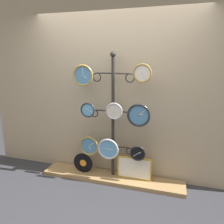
{
  "coord_description": "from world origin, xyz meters",
  "views": [
    {
      "loc": [
        0.88,
        -2.58,
        1.83
      ],
      "look_at": [
        0.0,
        0.36,
        1.08
      ],
      "focal_mm": 35.0,
      "sensor_mm": 36.0,
      "label": 1
    }
  ],
  "objects_px": {
    "clock_bottom_left": "(89,146)",
    "vinyl_record": "(83,163)",
    "clock_middle_right": "(139,115)",
    "clock_top_left": "(83,75)",
    "clock_middle_center": "(114,111)",
    "clock_bottom_center": "(108,149)",
    "picture_frame": "(134,168)",
    "clock_middle_left": "(88,110)",
    "display_stand": "(113,129)",
    "clock_bottom_right": "(138,153)",
    "clock_top_right": "(142,73)"
  },
  "relations": [
    {
      "from": "clock_top_left",
      "to": "clock_top_right",
      "type": "distance_m",
      "value": 0.85
    },
    {
      "from": "display_stand",
      "to": "clock_top_left",
      "type": "height_order",
      "value": "display_stand"
    },
    {
      "from": "clock_top_right",
      "to": "clock_middle_left",
      "type": "distance_m",
      "value": 0.95
    },
    {
      "from": "clock_bottom_center",
      "to": "picture_frame",
      "type": "relative_size",
      "value": 0.63
    },
    {
      "from": "clock_bottom_left",
      "to": "clock_bottom_center",
      "type": "xyz_separation_m",
      "value": [
        0.31,
        -0.0,
        -0.01
      ]
    },
    {
      "from": "clock_middle_right",
      "to": "clock_bottom_center",
      "type": "bearing_deg",
      "value": 177.09
    },
    {
      "from": "display_stand",
      "to": "clock_top_right",
      "type": "xyz_separation_m",
      "value": [
        0.43,
        -0.11,
        0.84
      ]
    },
    {
      "from": "clock_top_left",
      "to": "clock_bottom_right",
      "type": "distance_m",
      "value": 1.36
    },
    {
      "from": "clock_top_left",
      "to": "clock_bottom_left",
      "type": "relative_size",
      "value": 1.0
    },
    {
      "from": "clock_middle_left",
      "to": "clock_bottom_center",
      "type": "distance_m",
      "value": 0.66
    },
    {
      "from": "clock_middle_right",
      "to": "clock_bottom_left",
      "type": "xyz_separation_m",
      "value": [
        -0.76,
        0.02,
        -0.55
      ]
    },
    {
      "from": "clock_bottom_center",
      "to": "clock_bottom_right",
      "type": "distance_m",
      "value": 0.45
    },
    {
      "from": "clock_top_left",
      "to": "vinyl_record",
      "type": "bearing_deg",
      "value": 163.93
    },
    {
      "from": "clock_middle_left",
      "to": "clock_bottom_right",
      "type": "xyz_separation_m",
      "value": [
        0.76,
        -0.0,
        -0.58
      ]
    },
    {
      "from": "clock_middle_left",
      "to": "clock_bottom_left",
      "type": "relative_size",
      "value": 0.72
    },
    {
      "from": "clock_middle_left",
      "to": "clock_bottom_left",
      "type": "bearing_deg",
      "value": 104.38
    },
    {
      "from": "clock_middle_center",
      "to": "clock_bottom_right",
      "type": "distance_m",
      "value": 0.69
    },
    {
      "from": "clock_bottom_left",
      "to": "vinyl_record",
      "type": "xyz_separation_m",
      "value": [
        -0.11,
        0.01,
        -0.31
      ]
    },
    {
      "from": "clock_middle_center",
      "to": "display_stand",
      "type": "bearing_deg",
      "value": 118.96
    },
    {
      "from": "clock_middle_left",
      "to": "clock_bottom_right",
      "type": "distance_m",
      "value": 0.96
    },
    {
      "from": "clock_middle_center",
      "to": "vinyl_record",
      "type": "distance_m",
      "value": 1.02
    },
    {
      "from": "clock_top_right",
      "to": "clock_top_left",
      "type": "bearing_deg",
      "value": 179.07
    },
    {
      "from": "clock_bottom_center",
      "to": "vinyl_record",
      "type": "relative_size",
      "value": 1.01
    },
    {
      "from": "vinyl_record",
      "to": "picture_frame",
      "type": "height_order",
      "value": "picture_frame"
    },
    {
      "from": "clock_bottom_right",
      "to": "vinyl_record",
      "type": "relative_size",
      "value": 0.71
    },
    {
      "from": "clock_middle_center",
      "to": "picture_frame",
      "type": "bearing_deg",
      "value": 6.51
    },
    {
      "from": "clock_middle_right",
      "to": "clock_top_left",
      "type": "bearing_deg",
      "value": 178.61
    },
    {
      "from": "clock_middle_right",
      "to": "vinyl_record",
      "type": "bearing_deg",
      "value": 177.67
    },
    {
      "from": "clock_middle_left",
      "to": "clock_middle_right",
      "type": "height_order",
      "value": "clock_middle_right"
    },
    {
      "from": "clock_bottom_right",
      "to": "vinyl_record",
      "type": "xyz_separation_m",
      "value": [
        -0.87,
        0.03,
        -0.29
      ]
    },
    {
      "from": "clock_middle_left",
      "to": "picture_frame",
      "type": "height_order",
      "value": "clock_middle_left"
    },
    {
      "from": "clock_top_left",
      "to": "clock_bottom_center",
      "type": "distance_m",
      "value": 1.14
    },
    {
      "from": "clock_top_right",
      "to": "clock_bottom_right",
      "type": "xyz_separation_m",
      "value": [
        -0.03,
        -0.0,
        -1.13
      ]
    },
    {
      "from": "clock_bottom_right",
      "to": "clock_middle_center",
      "type": "bearing_deg",
      "value": 173.98
    },
    {
      "from": "clock_bottom_right",
      "to": "picture_frame",
      "type": "bearing_deg",
      "value": 129.19
    },
    {
      "from": "clock_middle_center",
      "to": "clock_middle_right",
      "type": "distance_m",
      "value": 0.36
    },
    {
      "from": "clock_top_left",
      "to": "clock_bottom_left",
      "type": "height_order",
      "value": "clock_top_left"
    },
    {
      "from": "clock_bottom_left",
      "to": "clock_middle_left",
      "type": "bearing_deg",
      "value": -75.62
    },
    {
      "from": "clock_bottom_left",
      "to": "vinyl_record",
      "type": "height_order",
      "value": "clock_bottom_left"
    },
    {
      "from": "display_stand",
      "to": "clock_middle_left",
      "type": "distance_m",
      "value": 0.47
    },
    {
      "from": "picture_frame",
      "to": "clock_bottom_right",
      "type": "bearing_deg",
      "value": -50.81
    },
    {
      "from": "display_stand",
      "to": "vinyl_record",
      "type": "distance_m",
      "value": 0.75
    },
    {
      "from": "display_stand",
      "to": "clock_bottom_left",
      "type": "bearing_deg",
      "value": -165.48
    },
    {
      "from": "clock_top_left",
      "to": "clock_bottom_left",
      "type": "xyz_separation_m",
      "value": [
        0.06,
        0.0,
        -1.07
      ]
    },
    {
      "from": "clock_top_right",
      "to": "clock_middle_left",
      "type": "xyz_separation_m",
      "value": [
        -0.78,
        -0.0,
        -0.55
      ]
    },
    {
      "from": "clock_top_right",
      "to": "clock_middle_right",
      "type": "distance_m",
      "value": 0.57
    },
    {
      "from": "clock_top_left",
      "to": "display_stand",
      "type": "bearing_deg",
      "value": 12.91
    },
    {
      "from": "display_stand",
      "to": "picture_frame",
      "type": "relative_size",
      "value": 3.75
    },
    {
      "from": "clock_middle_left",
      "to": "clock_bottom_right",
      "type": "bearing_deg",
      "value": -0.19
    },
    {
      "from": "display_stand",
      "to": "clock_bottom_right",
      "type": "bearing_deg",
      "value": -15.66
    }
  ]
}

